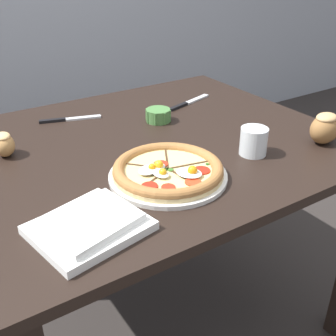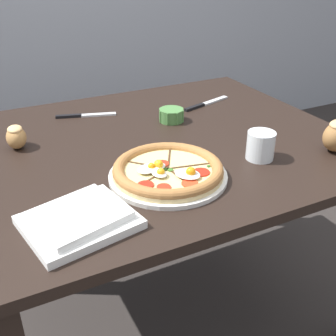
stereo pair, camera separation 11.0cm
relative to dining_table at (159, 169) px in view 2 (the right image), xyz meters
The scene contains 9 objects.
ground_plane 0.66m from the dining_table, ahead, with size 12.00×12.00×0.00m, color #2D2826.
dining_table is the anchor object (origin of this frame).
pizza 0.28m from the dining_table, 109.59° to the right, with size 0.31×0.31×0.05m.
ramekin_bowl 0.21m from the dining_table, 48.64° to the left, with size 0.09×0.09×0.04m.
napkin_folded 0.50m from the dining_table, 136.53° to the right, with size 0.26×0.23×0.04m.
bread_piece_near 0.45m from the dining_table, 160.72° to the left, with size 0.07×0.08×0.07m.
knife_main 0.35m from the dining_table, 115.82° to the left, with size 0.21×0.08×0.01m.
knife_spare 0.39m from the dining_table, 35.21° to the left, with size 0.23×0.08×0.01m.
water_glass 0.35m from the dining_table, 50.05° to the right, with size 0.08×0.08×0.08m.
Camera 2 is at (-0.52, -1.10, 1.32)m, focal length 45.00 mm.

